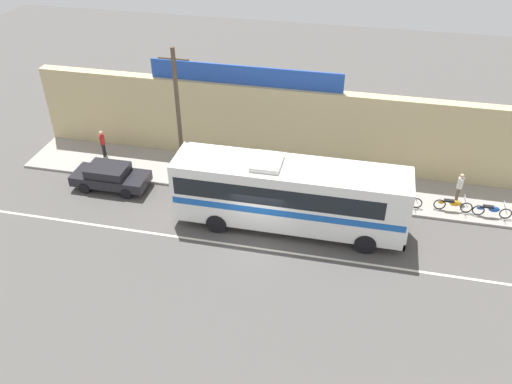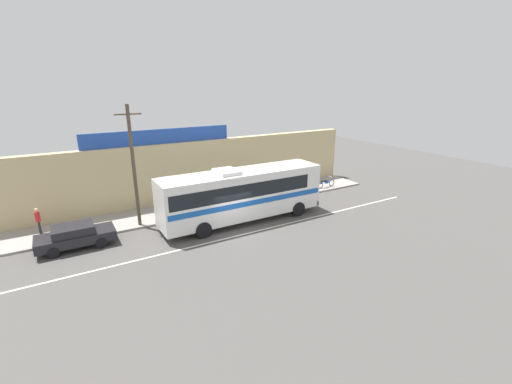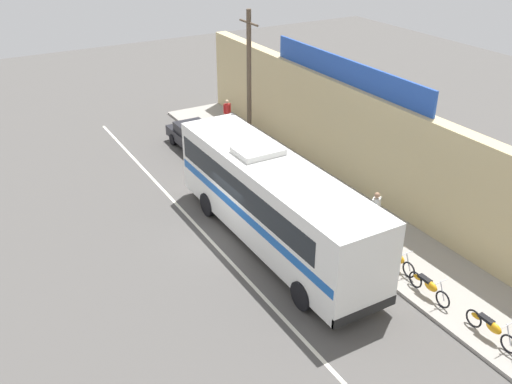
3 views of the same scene
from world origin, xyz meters
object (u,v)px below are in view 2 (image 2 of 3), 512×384
object	(u,v)px
motorcycle_blue	(286,190)
motorcycle_orange	(308,185)
motorcycle_black	(326,183)
intercity_bus	(241,193)
pedestrian_by_curb	(233,187)
motorcycle_purple	(267,193)
parked_car	(75,236)
pedestrian_near_shop	(305,176)
pedestrian_far_right	(38,219)
utility_pole	(134,165)

from	to	relation	value
motorcycle_blue	motorcycle_orange	world-z (taller)	same
motorcycle_orange	motorcycle_black	size ratio (longest dim) A/B	1.01
intercity_bus	motorcycle_orange	world-z (taller)	intercity_bus
pedestrian_by_curb	motorcycle_purple	bearing A→B (deg)	-23.21
intercity_bus	parked_car	xyz separation A→B (m)	(-10.22, 1.35, -1.33)
pedestrian_near_shop	pedestrian_by_curb	world-z (taller)	pedestrian_by_curb
intercity_bus	pedestrian_by_curb	xyz separation A→B (m)	(1.43, 4.11, -0.91)
motorcycle_purple	pedestrian_far_right	bearing A→B (deg)	175.48
intercity_bus	motorcycle_blue	world-z (taller)	intercity_bus
utility_pole	motorcycle_black	world-z (taller)	utility_pole
motorcycle_orange	pedestrian_far_right	bearing A→B (deg)	176.22
motorcycle_purple	motorcycle_black	world-z (taller)	same
parked_car	motorcycle_orange	distance (m)	18.55
pedestrian_near_shop	parked_car	bearing A→B (deg)	-172.13
motorcycle_blue	pedestrian_by_curb	bearing A→B (deg)	163.32
parked_car	pedestrian_by_curb	xyz separation A→B (m)	(11.65, 2.76, 0.42)
motorcycle_black	pedestrian_near_shop	world-z (taller)	pedestrian_near_shop
motorcycle_blue	motorcycle_orange	bearing A→B (deg)	3.16
motorcycle_purple	pedestrian_far_right	xyz separation A→B (m)	(-15.99, 1.26, 0.56)
motorcycle_black	pedestrian_near_shop	size ratio (longest dim) A/B	1.14
pedestrian_by_curb	intercity_bus	bearing A→B (deg)	-109.19
motorcycle_blue	pedestrian_by_curb	distance (m)	4.56
motorcycle_black	pedestrian_by_curb	world-z (taller)	pedestrian_by_curb
motorcycle_purple	motorcycle_orange	bearing A→B (deg)	-1.01
motorcycle_black	pedestrian_far_right	world-z (taller)	pedestrian_far_right
motorcycle_purple	pedestrian_near_shop	size ratio (longest dim) A/B	1.08
motorcycle_blue	motorcycle_black	bearing A→B (deg)	0.34
motorcycle_purple	pedestrian_by_curb	xyz separation A→B (m)	(-2.53, 1.09, 0.59)
intercity_bus	pedestrian_near_shop	distance (m)	9.49
utility_pole	pedestrian_by_curb	size ratio (longest dim) A/B	4.51
parked_car	motorcycle_black	distance (m)	20.45
motorcycle_orange	intercity_bus	bearing A→B (deg)	-160.37
pedestrian_far_right	intercity_bus	bearing A→B (deg)	-19.60
motorcycle_black	utility_pole	bearing A→B (deg)	-179.13
utility_pole	intercity_bus	bearing A→B (deg)	-22.17
intercity_bus	motorcycle_purple	xyz separation A→B (m)	(3.96, 3.02, -1.50)
motorcycle_purple	pedestrian_by_curb	bearing A→B (deg)	156.79
utility_pole	pedestrian_by_curb	world-z (taller)	utility_pole
pedestrian_near_shop	utility_pole	bearing A→B (deg)	-174.77
motorcycle_orange	pedestrian_far_right	size ratio (longest dim) A/B	1.16
motorcycle_purple	motorcycle_orange	distance (m)	4.30
utility_pole	motorcycle_blue	world-z (taller)	utility_pole
utility_pole	pedestrian_far_right	world-z (taller)	utility_pole
motorcycle_blue	utility_pole	bearing A→B (deg)	-178.93
utility_pole	pedestrian_near_shop	size ratio (longest dim) A/B	4.59
motorcycle_purple	pedestrian_by_curb	size ratio (longest dim) A/B	1.06
intercity_bus	motorcycle_blue	size ratio (longest dim) A/B	6.03
intercity_bus	pedestrian_far_right	world-z (taller)	intercity_bus
motorcycle_purple	pedestrian_far_right	distance (m)	16.05
motorcycle_blue	motorcycle_black	xyz separation A→B (m)	(4.41, 0.03, 0.00)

